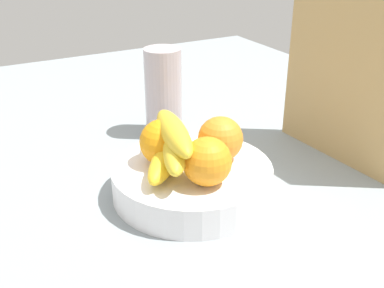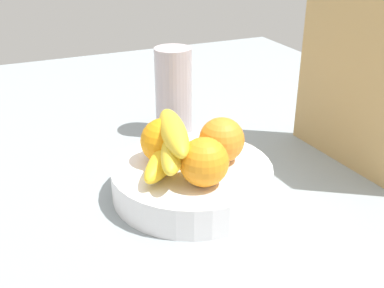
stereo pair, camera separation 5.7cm
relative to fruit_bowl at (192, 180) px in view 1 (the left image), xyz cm
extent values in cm
cube|color=gray|center=(-3.40, 1.19, -4.09)|extent=(180.00, 140.00, 3.00)
cylinder|color=white|center=(0.00, 0.00, 0.00)|extent=(26.36, 26.36, 5.19)
sphere|color=orange|center=(0.11, 5.27, 6.35)|extent=(7.51, 7.51, 7.51)
sphere|color=orange|center=(-2.96, -3.60, 6.35)|extent=(7.51, 7.51, 7.51)
sphere|color=orange|center=(5.91, -0.65, 6.35)|extent=(7.51, 7.51, 7.51)
ellipsoid|color=yellow|center=(-1.30, -3.86, 4.59)|extent=(15.51, 14.10, 4.00)
ellipsoid|color=yellow|center=(0.28, -3.07, 6.79)|extent=(16.96, 11.30, 4.00)
ellipsoid|color=yellow|center=(-0.64, -2.89, 8.99)|extent=(17.46, 7.68, 4.00)
cube|color=tan|center=(1.20, 30.83, 15.41)|extent=(28.06, 3.35, 36.00)
cylinder|color=#BEAFB4|center=(-24.48, 6.67, 6.55)|extent=(7.63, 7.63, 18.30)
camera|label=1|loc=(59.50, -32.61, 39.36)|focal=44.27mm
camera|label=2|loc=(62.02, -27.51, 39.36)|focal=44.27mm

